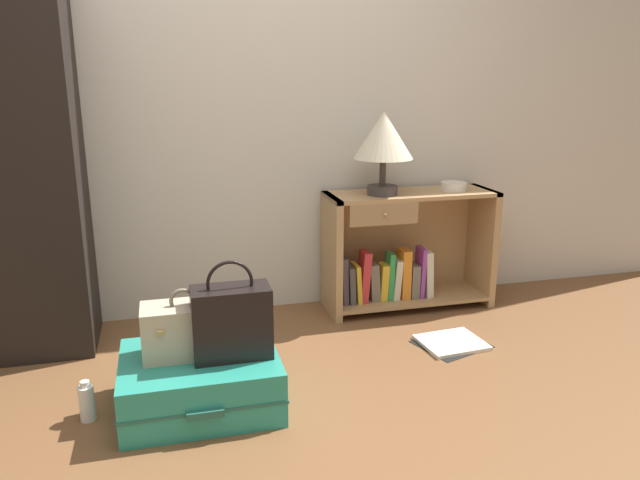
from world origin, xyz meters
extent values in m
plane|color=brown|center=(0.00, 0.00, 0.00)|extent=(9.00, 9.00, 0.00)
cube|color=beige|center=(0.00, 1.50, 1.30)|extent=(6.40, 0.10, 2.60)
cube|color=tan|center=(0.50, 1.25, 0.34)|extent=(0.04, 0.33, 0.69)
cube|color=tan|center=(1.44, 1.25, 0.34)|extent=(0.04, 0.33, 0.69)
cube|color=tan|center=(0.97, 1.25, 0.68)|extent=(0.98, 0.33, 0.02)
cube|color=tan|center=(0.97, 1.25, 0.06)|extent=(0.90, 0.33, 0.02)
cube|color=tan|center=(0.97, 1.41, 0.34)|extent=(0.90, 0.01, 0.67)
cube|color=#9D7950|center=(0.75, 1.10, 0.61)|extent=(0.39, 0.02, 0.12)
sphere|color=#9E844C|center=(0.75, 1.08, 0.61)|extent=(0.02, 0.02, 0.02)
cube|color=#4C474C|center=(0.57, 1.23, 0.20)|extent=(0.04, 0.10, 0.28)
cube|color=#4C474C|center=(0.61, 1.23, 0.17)|extent=(0.04, 0.13, 0.22)
cube|color=gold|center=(0.65, 1.23, 0.18)|extent=(0.04, 0.13, 0.23)
cube|color=red|center=(0.69, 1.23, 0.21)|extent=(0.06, 0.11, 0.30)
cube|color=#726659|center=(0.75, 1.23, 0.18)|extent=(0.07, 0.09, 0.22)
cube|color=gold|center=(0.81, 1.23, 0.17)|extent=(0.05, 0.10, 0.22)
cube|color=green|center=(0.85, 1.23, 0.20)|extent=(0.04, 0.09, 0.28)
cube|color=beige|center=(0.88, 1.23, 0.18)|extent=(0.05, 0.11, 0.24)
cube|color=orange|center=(0.94, 1.23, 0.21)|extent=(0.05, 0.11, 0.29)
cube|color=#726659|center=(0.99, 1.23, 0.16)|extent=(0.05, 0.12, 0.20)
cube|color=purple|center=(1.04, 1.23, 0.21)|extent=(0.04, 0.12, 0.30)
cube|color=beige|center=(1.08, 1.23, 0.20)|extent=(0.05, 0.13, 0.28)
cylinder|color=#3D3838|center=(0.79, 1.23, 0.71)|extent=(0.17, 0.17, 0.05)
cylinder|color=#3D3838|center=(0.79, 1.23, 0.82)|extent=(0.04, 0.04, 0.15)
cone|color=beige|center=(0.79, 1.23, 1.02)|extent=(0.33, 0.33, 0.26)
cylinder|color=silver|center=(1.23, 1.24, 0.71)|extent=(0.15, 0.15, 0.05)
cube|color=teal|center=(-0.30, 0.40, 0.11)|extent=(0.64, 0.51, 0.23)
cube|color=#235E52|center=(-0.30, 0.40, 0.11)|extent=(0.64, 0.52, 0.01)
cube|color=#235E52|center=(-0.30, 0.13, 0.11)|extent=(0.14, 0.02, 0.03)
cube|color=#B7A88E|center=(-0.35, 0.43, 0.34)|extent=(0.34, 0.18, 0.22)
torus|color=gray|center=(-0.35, 0.43, 0.46)|extent=(0.11, 0.02, 0.11)
cube|color=tan|center=(-0.44, 0.33, 0.37)|extent=(0.02, 0.01, 0.02)
cube|color=tan|center=(-0.26, 0.33, 0.37)|extent=(0.02, 0.01, 0.02)
cube|color=black|center=(-0.17, 0.37, 0.37)|extent=(0.32, 0.16, 0.30)
torus|color=black|center=(-0.17, 0.37, 0.54)|extent=(0.19, 0.01, 0.19)
cylinder|color=white|center=(-0.75, 0.41, 0.07)|extent=(0.06, 0.06, 0.15)
cylinder|color=silver|center=(-0.75, 0.41, 0.16)|extent=(0.04, 0.04, 0.02)
cube|color=white|center=(0.98, 0.68, 0.01)|extent=(0.33, 0.30, 0.02)
cube|color=black|center=(0.98, 0.68, 0.00)|extent=(0.40, 0.37, 0.01)
camera|label=1|loc=(-0.40, -1.94, 1.35)|focal=34.38mm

